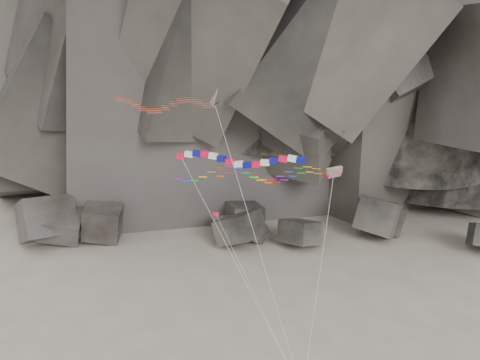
# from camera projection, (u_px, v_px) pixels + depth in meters

# --- Properties ---
(headland) EXTENTS (110.00, 70.00, 84.00)m
(headland) POSITION_uv_depth(u_px,v_px,m) (271.00, 3.00, 104.12)
(headland) COLOR #4D473F
(headland) RESTS_ON ground
(boulder_field) EXTENTS (80.05, 19.82, 9.77)m
(boulder_field) POSITION_uv_depth(u_px,v_px,m) (203.00, 228.00, 79.36)
(boulder_field) COLOR #47423F
(boulder_field) RESTS_ON ground
(delta_kite) EXTENTS (18.66, 7.19, 26.59)m
(delta_kite) POSITION_uv_depth(u_px,v_px,m) (159.00, 103.00, 43.03)
(delta_kite) COLOR red
(delta_kite) RESTS_ON ground
(banner_kite) EXTENTS (12.65, 7.70, 20.67)m
(banner_kite) POSITION_uv_depth(u_px,v_px,m) (239.00, 160.00, 43.41)
(banner_kite) COLOR red
(banner_kite) RESTS_ON ground
(parafoil_kite) EXTENTS (15.49, 4.86, 20.11)m
(parafoil_kite) POSITION_uv_depth(u_px,v_px,m) (248.00, 174.00, 41.77)
(parafoil_kite) COLOR #D6C40B
(parafoil_kite) RESTS_ON ground
(pennant_kite) EXTENTS (9.01, 6.16, 14.79)m
(pennant_kite) POSITION_uv_depth(u_px,v_px,m) (229.00, 242.00, 44.47)
(pennant_kite) COLOR red
(pennant_kite) RESTS_ON ground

